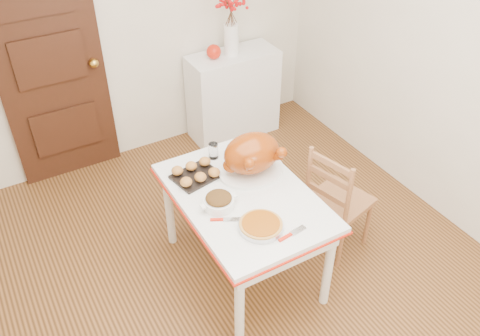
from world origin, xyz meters
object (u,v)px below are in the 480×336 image
kitchen_table (244,234)px  chair_oak (340,198)px  sideboard (233,95)px  turkey_platter (252,155)px  pumpkin_pie (261,225)px

kitchen_table → chair_oak: bearing=-8.4°
sideboard → turkey_platter: size_ratio=1.84×
chair_oak → turkey_platter: bearing=49.6°
pumpkin_pie → chair_oak: bearing=14.8°
pumpkin_pie → turkey_platter: bearing=64.9°
sideboard → pumpkin_pie: size_ratio=3.13×
kitchen_table → chair_oak: (0.74, -0.11, 0.09)m
chair_oak → sideboard: bearing=-17.5°
turkey_platter → pumpkin_pie: turkey_platter is taller
kitchen_table → turkey_platter: bearing=46.9°
kitchen_table → pumpkin_pie: bearing=-102.3°
kitchen_table → pumpkin_pie: pumpkin_pie is taller
sideboard → pumpkin_pie: 2.18m
sideboard → kitchen_table: 1.84m
kitchen_table → pumpkin_pie: 0.51m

